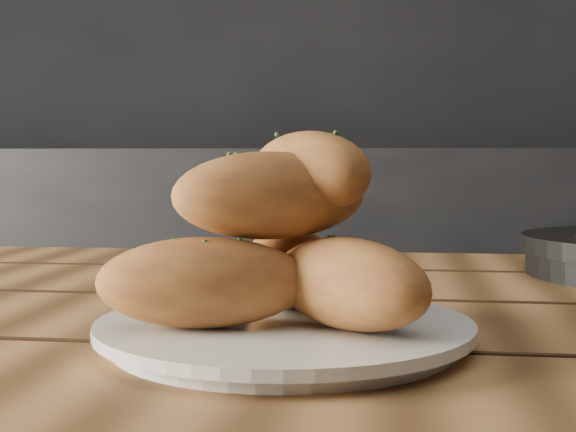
{
  "coord_description": "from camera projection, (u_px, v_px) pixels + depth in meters",
  "views": [
    {
      "loc": [
        0.17,
        -0.07,
        0.88
      ],
      "look_at": [
        0.1,
        0.5,
        0.84
      ],
      "focal_mm": 50.0,
      "sensor_mm": 36.0,
      "label": 1
    }
  ],
  "objects": [
    {
      "name": "counter",
      "position": [
        314.0,
        350.0,
        1.8
      ],
      "size": [
        2.8,
        0.6,
        0.9
      ],
      "primitive_type": "cube",
      "color": "black",
      "rests_on": "ground"
    },
    {
      "name": "plate",
      "position": [
        284.0,
        332.0,
        0.56
      ],
      "size": [
        0.27,
        0.27,
        0.02
      ],
      "color": "silver",
      "rests_on": "table"
    },
    {
      "name": "bread_rolls",
      "position": [
        283.0,
        241.0,
        0.56
      ],
      "size": [
        0.25,
        0.22,
        0.13
      ],
      "color": "#A86A2E",
      "rests_on": "plate"
    }
  ]
}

